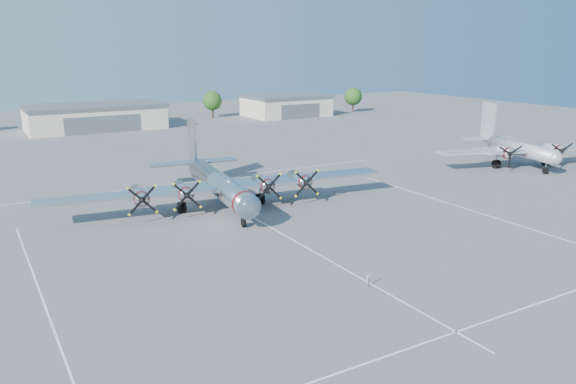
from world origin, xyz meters
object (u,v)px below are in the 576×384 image
tree_far_east (353,97)px  twin_engine_east (516,165)px  hangar_east (286,105)px  info_placard (369,278)px  main_bomber_b29 (218,204)px  tree_east (212,101)px  hangar_center (95,117)px

tree_far_east → twin_engine_east: tree_far_east is taller
hangar_east → info_placard: bearing=-116.9°
hangar_east → main_bomber_b29: (-49.16, -68.94, -2.71)m
tree_far_east → twin_engine_east: size_ratio=0.24×
main_bomber_b29 → info_placard: main_bomber_b29 is taller
tree_far_east → info_placard: (-68.51, -93.77, -3.46)m
main_bomber_b29 → tree_far_east: bearing=51.2°
tree_east → tree_far_east: (38.00, -8.00, 0.00)m
tree_east → twin_engine_east: tree_east is taller
hangar_east → twin_engine_east: size_ratio=0.74×
main_bomber_b29 → twin_engine_east: 48.03m
hangar_center → tree_far_east: (68.00, -1.96, 1.51)m
tree_far_east → main_bomber_b29: tree_far_east is taller
twin_engine_east → info_placard: bearing=-138.0°
tree_east → tree_far_east: same height
main_bomber_b29 → info_placard: bearing=-81.5°
main_bomber_b29 → info_placard: 26.82m
tree_far_east → main_bomber_b29: 96.37m
hangar_center → info_placard: 95.76m
info_placard → hangar_east: bearing=44.7°
tree_east → tree_far_east: 38.83m
tree_far_east → hangar_center: bearing=178.3°
twin_engine_east → info_placard: size_ratio=25.51×
hangar_east → tree_far_east: size_ratio=3.10×
tree_east → twin_engine_east: (16.79, -77.78, -4.22)m
main_bomber_b29 → info_placard: size_ratio=35.63×
tree_east → info_placard: (-30.51, -101.77, -3.46)m
hangar_center → hangar_east: (48.00, 0.00, 0.00)m
hangar_center → hangar_east: same height
hangar_east → tree_far_east: bearing=-5.6°
tree_east → twin_engine_east: size_ratio=0.24×
tree_far_east → info_placard: bearing=-126.2°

